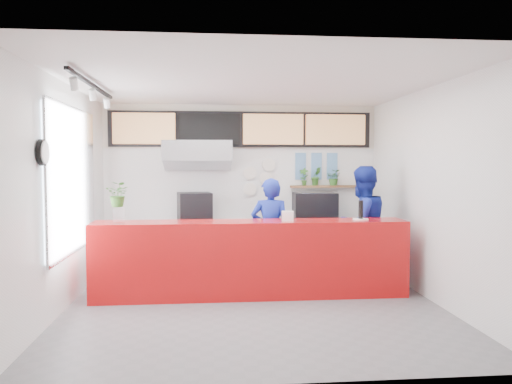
% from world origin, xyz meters
% --- Properties ---
extents(floor, '(5.00, 5.00, 0.00)m').
position_xyz_m(floor, '(0.00, 0.00, 0.00)').
color(floor, slate).
rests_on(floor, ground).
extents(ceiling, '(5.00, 5.00, 0.00)m').
position_xyz_m(ceiling, '(0.00, 0.00, 3.00)').
color(ceiling, silver).
extents(wall_back, '(5.00, 0.00, 5.00)m').
position_xyz_m(wall_back, '(0.00, 2.50, 1.50)').
color(wall_back, white).
rests_on(wall_back, ground).
extents(wall_left, '(0.00, 5.00, 5.00)m').
position_xyz_m(wall_left, '(-2.50, 0.00, 1.50)').
color(wall_left, white).
rests_on(wall_left, ground).
extents(wall_right, '(0.00, 5.00, 5.00)m').
position_xyz_m(wall_right, '(2.50, 0.00, 1.50)').
color(wall_right, white).
rests_on(wall_right, ground).
extents(service_counter, '(4.50, 0.60, 1.10)m').
position_xyz_m(service_counter, '(0.00, 0.40, 0.55)').
color(service_counter, '#B20C0D').
rests_on(service_counter, ground).
extents(cream_band, '(5.00, 0.02, 0.80)m').
position_xyz_m(cream_band, '(0.00, 2.49, 2.60)').
color(cream_band, beige).
rests_on(cream_band, wall_back).
extents(prep_bench, '(1.80, 0.60, 0.90)m').
position_xyz_m(prep_bench, '(-0.80, 2.20, 0.45)').
color(prep_bench, '#B2B5BA').
rests_on(prep_bench, ground).
extents(panini_oven, '(0.65, 0.65, 0.51)m').
position_xyz_m(panini_oven, '(-0.86, 2.20, 1.15)').
color(panini_oven, black).
rests_on(panini_oven, prep_bench).
extents(extraction_hood, '(1.20, 0.70, 0.35)m').
position_xyz_m(extraction_hood, '(-0.80, 2.15, 2.15)').
color(extraction_hood, '#B2B5BA').
rests_on(extraction_hood, ceiling).
extents(hood_lip, '(1.20, 0.69, 0.31)m').
position_xyz_m(hood_lip, '(-0.80, 2.15, 1.95)').
color(hood_lip, '#B2B5BA').
rests_on(hood_lip, ceiling).
extents(right_bench, '(1.80, 0.60, 0.90)m').
position_xyz_m(right_bench, '(1.50, 2.20, 0.45)').
color(right_bench, '#B2B5BA').
rests_on(right_bench, ground).
extents(espresso_machine, '(0.79, 0.58, 0.49)m').
position_xyz_m(espresso_machine, '(1.31, 2.20, 1.15)').
color(espresso_machine, black).
rests_on(espresso_machine, right_bench).
extents(espresso_tray, '(0.68, 0.52, 0.06)m').
position_xyz_m(espresso_tray, '(1.31, 2.20, 1.38)').
color(espresso_tray, '#BABDC2').
rests_on(espresso_tray, espresso_machine).
extents(herb_shelf, '(1.40, 0.18, 0.04)m').
position_xyz_m(herb_shelf, '(1.60, 2.40, 1.50)').
color(herb_shelf, brown).
rests_on(herb_shelf, wall_back).
extents(menu_board_far_left, '(1.10, 0.10, 0.55)m').
position_xyz_m(menu_board_far_left, '(-1.75, 2.38, 2.55)').
color(menu_board_far_left, tan).
rests_on(menu_board_far_left, wall_back).
extents(menu_board_mid_left, '(1.10, 0.10, 0.55)m').
position_xyz_m(menu_board_mid_left, '(-0.59, 2.38, 2.55)').
color(menu_board_mid_left, black).
rests_on(menu_board_mid_left, wall_back).
extents(menu_board_mid_right, '(1.10, 0.10, 0.55)m').
position_xyz_m(menu_board_mid_right, '(0.57, 2.38, 2.55)').
color(menu_board_mid_right, tan).
rests_on(menu_board_mid_right, wall_back).
extents(menu_board_far_right, '(1.10, 0.10, 0.55)m').
position_xyz_m(menu_board_far_right, '(1.73, 2.38, 2.55)').
color(menu_board_far_right, tan).
rests_on(menu_board_far_right, wall_back).
extents(soffit, '(4.80, 0.04, 0.65)m').
position_xyz_m(soffit, '(0.00, 2.46, 2.55)').
color(soffit, black).
rests_on(soffit, wall_back).
extents(window_pane, '(0.04, 2.20, 1.90)m').
position_xyz_m(window_pane, '(-2.47, 0.30, 1.70)').
color(window_pane, silver).
rests_on(window_pane, wall_left).
extents(window_frame, '(0.03, 2.30, 2.00)m').
position_xyz_m(window_frame, '(-2.45, 0.30, 1.70)').
color(window_frame, '#B2B5BA').
rests_on(window_frame, wall_left).
extents(wall_clock_rim, '(0.05, 0.30, 0.30)m').
position_xyz_m(wall_clock_rim, '(-2.46, -0.90, 2.05)').
color(wall_clock_rim, black).
rests_on(wall_clock_rim, wall_left).
extents(wall_clock_face, '(0.02, 0.26, 0.26)m').
position_xyz_m(wall_clock_face, '(-2.43, -0.90, 2.05)').
color(wall_clock_face, white).
rests_on(wall_clock_face, wall_left).
extents(track_rail, '(0.05, 2.40, 0.04)m').
position_xyz_m(track_rail, '(-2.10, 0.00, 2.94)').
color(track_rail, black).
rests_on(track_rail, ceiling).
extents(dec_plate_a, '(0.24, 0.03, 0.24)m').
position_xyz_m(dec_plate_a, '(0.15, 2.47, 1.75)').
color(dec_plate_a, silver).
rests_on(dec_plate_a, wall_back).
extents(dec_plate_b, '(0.24, 0.03, 0.24)m').
position_xyz_m(dec_plate_b, '(0.45, 2.47, 1.65)').
color(dec_plate_b, silver).
rests_on(dec_plate_b, wall_back).
extents(dec_plate_c, '(0.24, 0.03, 0.24)m').
position_xyz_m(dec_plate_c, '(0.15, 2.47, 1.45)').
color(dec_plate_c, silver).
rests_on(dec_plate_c, wall_back).
extents(dec_plate_d, '(0.24, 0.03, 0.24)m').
position_xyz_m(dec_plate_d, '(0.50, 2.47, 1.90)').
color(dec_plate_d, silver).
rests_on(dec_plate_d, wall_back).
extents(photo_frame_a, '(0.20, 0.02, 0.25)m').
position_xyz_m(photo_frame_a, '(1.10, 2.48, 2.00)').
color(photo_frame_a, '#598CBF').
rests_on(photo_frame_a, wall_back).
extents(photo_frame_b, '(0.20, 0.02, 0.25)m').
position_xyz_m(photo_frame_b, '(1.40, 2.48, 2.00)').
color(photo_frame_b, '#598CBF').
rests_on(photo_frame_b, wall_back).
extents(photo_frame_c, '(0.20, 0.02, 0.25)m').
position_xyz_m(photo_frame_c, '(1.70, 2.48, 2.00)').
color(photo_frame_c, '#598CBF').
rests_on(photo_frame_c, wall_back).
extents(photo_frame_d, '(0.20, 0.02, 0.25)m').
position_xyz_m(photo_frame_d, '(1.10, 2.48, 1.75)').
color(photo_frame_d, '#598CBF').
rests_on(photo_frame_d, wall_back).
extents(photo_frame_e, '(0.20, 0.02, 0.25)m').
position_xyz_m(photo_frame_e, '(1.40, 2.48, 1.75)').
color(photo_frame_e, '#598CBF').
rests_on(photo_frame_e, wall_back).
extents(photo_frame_f, '(0.20, 0.02, 0.25)m').
position_xyz_m(photo_frame_f, '(1.70, 2.48, 1.75)').
color(photo_frame_f, '#598CBF').
rests_on(photo_frame_f, wall_back).
extents(staff_center, '(0.69, 0.53, 1.70)m').
position_xyz_m(staff_center, '(0.36, 0.99, 0.85)').
color(staff_center, navy).
rests_on(staff_center, ground).
extents(staff_right, '(1.13, 1.02, 1.89)m').
position_xyz_m(staff_right, '(1.83, 1.00, 0.94)').
color(staff_right, navy).
rests_on(staff_right, ground).
extents(herb_a, '(0.20, 0.17, 0.33)m').
position_xyz_m(herb_a, '(1.15, 2.40, 1.68)').
color(herb_a, '#336A25').
rests_on(herb_a, herb_shelf).
extents(herb_b, '(0.22, 0.20, 0.34)m').
position_xyz_m(herb_b, '(1.38, 2.40, 1.69)').
color(herb_b, '#336A25').
rests_on(herb_b, herb_shelf).
extents(herb_c, '(0.33, 0.32, 0.29)m').
position_xyz_m(herb_c, '(1.72, 2.40, 1.67)').
color(herb_c, '#336A25').
rests_on(herb_c, herb_shelf).
extents(glass_vase, '(0.18, 0.18, 0.20)m').
position_xyz_m(glass_vase, '(-1.86, 0.37, 1.20)').
color(glass_vase, white).
rests_on(glass_vase, service_counter).
extents(basil_vase, '(0.38, 0.35, 0.35)m').
position_xyz_m(basil_vase, '(-1.86, 0.37, 1.50)').
color(basil_vase, '#336A25').
rests_on(basil_vase, glass_vase).
extents(napkin_holder, '(0.18, 0.13, 0.15)m').
position_xyz_m(napkin_holder, '(0.52, 0.32, 1.17)').
color(napkin_holder, white).
rests_on(napkin_holder, service_counter).
extents(white_plate, '(0.30, 0.30, 0.02)m').
position_xyz_m(white_plate, '(1.62, 0.40, 1.11)').
color(white_plate, white).
rests_on(white_plate, service_counter).
extents(pepper_mill, '(0.07, 0.07, 0.27)m').
position_xyz_m(pepper_mill, '(1.62, 0.40, 1.25)').
color(pepper_mill, black).
rests_on(pepper_mill, white_plate).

